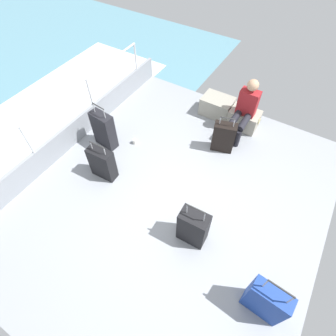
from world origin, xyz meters
TOP-DOWN VIEW (x-y plane):
  - ground_plane at (0.00, 0.00)m, footprint 4.40×5.20m
  - gunwale_port at (-2.17, 0.00)m, footprint 0.06×5.20m
  - railing_port at (-2.17, 0.00)m, footprint 0.04×4.20m
  - sea_wake at (-3.60, 0.00)m, footprint 12.00×12.00m
  - cargo_crate_0 at (-0.30, 2.17)m, footprint 0.64×0.43m
  - cargo_crate_1 at (0.30, 2.11)m, footprint 0.59×0.38m
  - passenger_seated at (0.30, 1.93)m, footprint 0.34×0.66m
  - suitcase_0 at (-1.22, -0.22)m, footprint 0.42×0.21m
  - suitcase_1 at (1.68, -0.82)m, footprint 0.46×0.23m
  - suitcase_2 at (0.55, -0.44)m, footprint 0.40×0.25m
  - suitcase_3 at (0.20, 1.34)m, footprint 0.42×0.29m
  - suitcase_4 at (-1.64, 0.35)m, footprint 0.43×0.23m
  - paper_cup at (-1.21, 0.63)m, footprint 0.08×0.08m

SIDE VIEW (x-z plane):
  - sea_wake at x=-3.60m, z-range -0.35..-0.33m
  - ground_plane at x=0.00m, z-range -0.06..0.00m
  - paper_cup at x=-1.21m, z-range 0.00..0.10m
  - cargo_crate_1 at x=0.30m, z-range 0.00..0.35m
  - cargo_crate_0 at x=-0.30m, z-range 0.00..0.37m
  - gunwale_port at x=-2.17m, z-range 0.00..0.45m
  - suitcase_3 at x=0.20m, z-range -0.08..0.65m
  - suitcase_0 at x=-1.22m, z-range -0.07..0.66m
  - suitcase_2 at x=0.55m, z-range -0.10..0.71m
  - suitcase_1 at x=1.68m, z-range -0.11..0.74m
  - suitcase_4 at x=-1.64m, z-range -0.09..0.79m
  - passenger_seated at x=0.30m, z-range 0.02..1.07m
  - railing_port at x=-2.17m, z-range 0.27..1.29m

